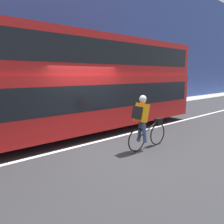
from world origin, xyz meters
TOP-DOWN VIEW (x-y plane):
  - ground_plane at (0.00, 0.00)m, footprint 80.00×80.00m
  - road_center_line at (0.00, 0.28)m, footprint 50.00×0.14m
  - sidewalk_curb at (0.00, 4.72)m, footprint 60.00×1.76m
  - building_facade at (0.00, 5.75)m, footprint 60.00×0.30m
  - bus at (0.15, 1.61)m, footprint 11.70×2.50m
  - cyclist_on_bike at (0.94, -1.25)m, footprint 1.69×0.32m

SIDE VIEW (x-z plane):
  - ground_plane at x=0.00m, z-range 0.00..0.00m
  - road_center_line at x=0.00m, z-range 0.00..0.01m
  - sidewalk_curb at x=0.00m, z-range 0.00..0.12m
  - cyclist_on_bike at x=0.94m, z-range 0.06..1.71m
  - bus at x=0.15m, z-range 0.20..3.84m
  - building_facade at x=0.00m, z-range 0.00..9.78m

